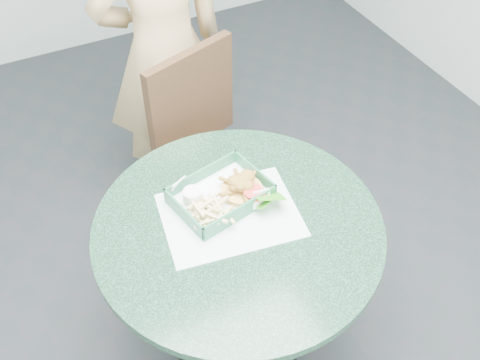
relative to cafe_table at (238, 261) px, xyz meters
name	(u,v)px	position (x,y,z in m)	size (l,w,h in m)	color
floor	(239,347)	(0.00, 0.00, -0.58)	(4.00, 5.00, 0.02)	#303335
cafe_table	(238,261)	(0.00, 0.00, 0.00)	(0.90, 0.90, 0.75)	#242529
dining_chair	(204,148)	(0.14, 0.61, -0.05)	(0.42, 0.42, 0.93)	#452C16
diner_person	(162,42)	(0.13, 0.97, 0.26)	(0.61, 0.40, 1.68)	tan
placemat	(230,219)	(-0.01, 0.05, 0.17)	(0.42, 0.31, 0.00)	silver
food_basket	(221,201)	(-0.01, 0.11, 0.19)	(0.29, 0.21, 0.06)	#226742
crab_sandwich	(243,193)	(0.06, 0.09, 0.22)	(0.13, 0.13, 0.08)	gold
fries_pile	(206,213)	(-0.07, 0.07, 0.21)	(0.12, 0.13, 0.05)	#D1BE7B
sauce_ramekin	(193,194)	(-0.09, 0.15, 0.22)	(0.06, 0.06, 0.03)	white
garnish_cup	(256,206)	(0.08, 0.03, 0.21)	(0.11, 0.11, 0.04)	white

